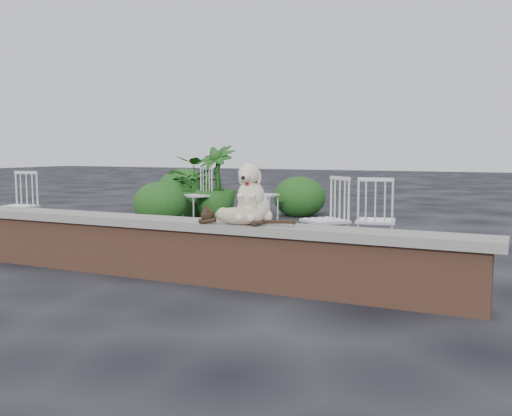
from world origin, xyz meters
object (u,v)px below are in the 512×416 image
at_px(dog, 254,193).
at_px(potted_plant_a, 196,187).
at_px(chair_c, 376,219).
at_px(potted_plant_b, 215,183).
at_px(chair_d, 325,219).
at_px(chair_e, 264,194).
at_px(chair_b, 197,194).
at_px(chair_a, 18,205).
at_px(cat, 238,215).

distance_m(dog, potted_plant_a, 5.59).
height_order(chair_c, potted_plant_b, potted_plant_b).
height_order(chair_d, chair_e, same).
xyz_separation_m(chair_e, potted_plant_b, (-0.84, -0.25, 0.19)).
relative_size(dog, chair_c, 0.58).
height_order(chair_b, chair_a, same).
bearing_deg(dog, cat, -123.53).
xyz_separation_m(chair_d, chair_e, (-2.12, 3.01, 0.00)).
bearing_deg(potted_plant_a, chair_d, -40.83).
height_order(cat, potted_plant_a, potted_plant_a).
bearing_deg(dog, chair_b, 121.90).
distance_m(dog, chair_c, 1.84).
distance_m(chair_e, potted_plant_a, 1.42).
bearing_deg(chair_c, potted_plant_a, -45.85).
height_order(cat, chair_c, chair_c).
relative_size(dog, chair_d, 0.58).
bearing_deg(dog, chair_d, 76.61).
distance_m(dog, cat, 0.25).
relative_size(cat, chair_b, 1.08).
height_order(chair_c, chair_a, same).
bearing_deg(cat, chair_b, 120.09).
height_order(chair_d, potted_plant_a, potted_plant_a).
height_order(cat, chair_b, chair_b).
relative_size(dog, chair_b, 0.58).
distance_m(chair_c, potted_plant_b, 4.29).
bearing_deg(chair_d, chair_c, 65.39).
distance_m(dog, potted_plant_b, 5.01).
distance_m(chair_d, potted_plant_a, 4.67).
bearing_deg(potted_plant_a, chair_c, -34.83).
bearing_deg(chair_b, cat, -26.61).
distance_m(dog, chair_d, 1.48).
relative_size(dog, cat, 0.54).
xyz_separation_m(chair_e, potted_plant_a, (-1.42, 0.05, 0.09)).
xyz_separation_m(chair_a, potted_plant_b, (1.39, 3.10, 0.19)).
bearing_deg(chair_d, cat, -59.88).
bearing_deg(dog, potted_plant_a, 121.29).
distance_m(potted_plant_a, potted_plant_b, 0.66).
relative_size(cat, potted_plant_b, 0.77).
height_order(chair_d, chair_a, same).
bearing_deg(chair_b, chair_e, 58.13).
xyz_separation_m(cat, chair_a, (-4.07, 1.23, -0.20)).
bearing_deg(cat, dog, 56.47).
bearing_deg(chair_a, dog, -21.46).
bearing_deg(potted_plant_a, chair_a, -103.38).
distance_m(dog, chair_b, 4.84).
bearing_deg(cat, chair_e, 106.44).
xyz_separation_m(chair_c, chair_e, (-2.63, 2.77, 0.00)).
distance_m(chair_b, potted_plant_a, 0.76).
xyz_separation_m(chair_e, chair_a, (-2.23, -3.34, 0.00)).
distance_m(cat, chair_b, 4.90).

